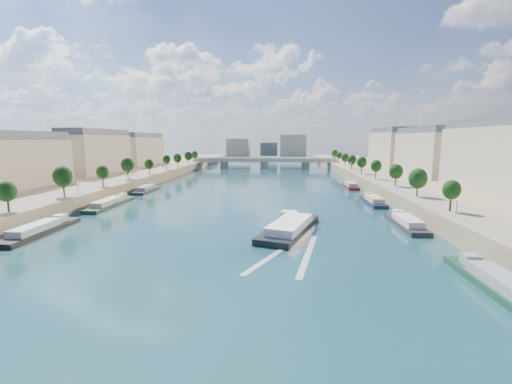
# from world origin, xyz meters

# --- Properties ---
(ground) EXTENTS (700.00, 700.00, 0.00)m
(ground) POSITION_xyz_m (0.00, 100.00, 0.00)
(ground) COLOR #0C2534
(ground) RESTS_ON ground
(quay_left) EXTENTS (44.00, 520.00, 5.00)m
(quay_left) POSITION_xyz_m (-72.00, 100.00, 2.50)
(quay_left) COLOR #9E8460
(quay_left) RESTS_ON ground
(quay_right) EXTENTS (44.00, 520.00, 5.00)m
(quay_right) POSITION_xyz_m (72.00, 100.00, 2.50)
(quay_right) COLOR #9E8460
(quay_right) RESTS_ON ground
(pave_left) EXTENTS (14.00, 520.00, 0.10)m
(pave_left) POSITION_xyz_m (-57.00, 100.00, 5.05)
(pave_left) COLOR gray
(pave_left) RESTS_ON quay_left
(pave_right) EXTENTS (14.00, 520.00, 0.10)m
(pave_right) POSITION_xyz_m (57.00, 100.00, 5.05)
(pave_right) COLOR gray
(pave_right) RESTS_ON quay_right
(trees_left) EXTENTS (4.80, 268.80, 8.26)m
(trees_left) POSITION_xyz_m (-55.00, 102.00, 10.48)
(trees_left) COLOR #382B1E
(trees_left) RESTS_ON ground
(trees_right) EXTENTS (4.80, 268.80, 8.26)m
(trees_right) POSITION_xyz_m (55.00, 110.00, 10.48)
(trees_right) COLOR #382B1E
(trees_right) RESTS_ON ground
(lamps_left) EXTENTS (0.36, 200.36, 4.28)m
(lamps_left) POSITION_xyz_m (-52.50, 90.00, 7.78)
(lamps_left) COLOR black
(lamps_left) RESTS_ON ground
(lamps_right) EXTENTS (0.36, 200.36, 4.28)m
(lamps_right) POSITION_xyz_m (52.50, 105.00, 7.78)
(lamps_right) COLOR black
(lamps_right) RESTS_ON ground
(buildings_left) EXTENTS (16.00, 226.00, 23.20)m
(buildings_left) POSITION_xyz_m (-85.00, 112.00, 16.45)
(buildings_left) COLOR #BBA990
(buildings_left) RESTS_ON ground
(buildings_right) EXTENTS (16.00, 226.00, 23.20)m
(buildings_right) POSITION_xyz_m (85.00, 112.00, 16.45)
(buildings_right) COLOR #BBA990
(buildings_right) RESTS_ON ground
(skyline) EXTENTS (79.00, 42.00, 22.00)m
(skyline) POSITION_xyz_m (3.19, 319.52, 14.66)
(skyline) COLOR #BBA990
(skyline) RESTS_ON ground
(bridge) EXTENTS (112.00, 12.00, 8.15)m
(bridge) POSITION_xyz_m (0.00, 234.24, 5.08)
(bridge) COLOR #C1B79E
(bridge) RESTS_ON ground
(tour_barge) EXTENTS (16.84, 29.99, 3.92)m
(tour_barge) POSITION_xyz_m (14.87, 48.28, 1.11)
(tour_barge) COLOR black
(tour_barge) RESTS_ON ground
(wake) EXTENTS (15.59, 25.74, 0.04)m
(wake) POSITION_xyz_m (14.87, 31.71, 0.02)
(wake) COLOR silver
(wake) RESTS_ON ground
(moored_barges_left) EXTENTS (5.00, 151.52, 3.60)m
(moored_barges_left) POSITION_xyz_m (-45.50, 43.34, 0.84)
(moored_barges_left) COLOR #181E35
(moored_barges_left) RESTS_ON ground
(moored_barges_right) EXTENTS (5.00, 159.80, 3.60)m
(moored_barges_right) POSITION_xyz_m (45.50, 52.11, 0.84)
(moored_barges_right) COLOR black
(moored_barges_right) RESTS_ON ground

